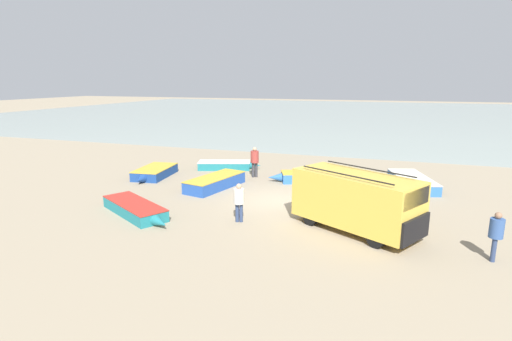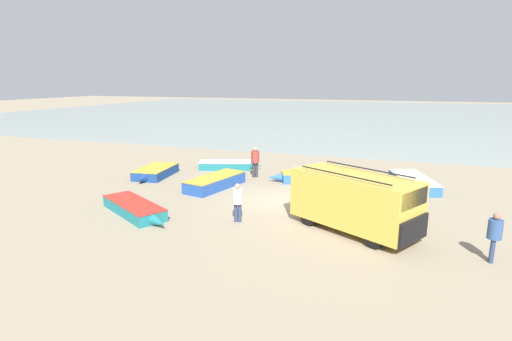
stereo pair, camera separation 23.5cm
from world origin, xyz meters
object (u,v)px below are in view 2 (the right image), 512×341
(fishing_rowboat_4, at_px, (217,181))
(fishing_rowboat_5, at_px, (227,165))
(fisherman_0, at_px, (495,233))
(fishing_rowboat_1, at_px, (155,172))
(fishing_rowboat_0, at_px, (312,177))
(parked_van, at_px, (355,200))
(fishing_rowboat_3, at_px, (412,181))
(fisherman_1, at_px, (238,199))
(fisherman_2, at_px, (255,159))
(fishing_rowboat_2, at_px, (135,209))

(fishing_rowboat_4, distance_m, fishing_rowboat_5, 4.51)
(fisherman_0, bearing_deg, fishing_rowboat_1, 171.89)
(fishing_rowboat_0, height_order, fishing_rowboat_5, fishing_rowboat_0)
(parked_van, distance_m, fisherman_0, 4.60)
(fishing_rowboat_5, bearing_deg, fishing_rowboat_3, -21.95)
(fishing_rowboat_4, xyz_separation_m, fisherman_0, (11.98, -5.28, 0.65))
(fishing_rowboat_0, distance_m, fishing_rowboat_1, 9.21)
(fishing_rowboat_4, height_order, fisherman_0, fisherman_0)
(fisherman_0, bearing_deg, fishing_rowboat_4, 168.76)
(fishing_rowboat_0, height_order, fisherman_0, fisherman_0)
(fishing_rowboat_1, distance_m, fisherman_0, 17.63)
(parked_van, bearing_deg, fishing_rowboat_4, -178.65)
(fishing_rowboat_1, bearing_deg, fishing_rowboat_4, 71.15)
(fishing_rowboat_4, height_order, fisherman_1, fisherman_1)
(parked_van, distance_m, fishing_rowboat_0, 7.57)
(fishing_rowboat_4, height_order, fisherman_2, fisherman_2)
(fisherman_2, bearing_deg, fishing_rowboat_4, -50.20)
(fishing_rowboat_4, bearing_deg, fisherman_1, -133.47)
(fishing_rowboat_2, bearing_deg, fishing_rowboat_3, 67.87)
(fishing_rowboat_1, distance_m, fishing_rowboat_5, 4.64)
(fishing_rowboat_0, relative_size, fishing_rowboat_4, 0.95)
(fishing_rowboat_2, xyz_separation_m, fisherman_2, (2.56, 8.03, 0.83))
(fishing_rowboat_1, relative_size, fishing_rowboat_2, 0.87)
(fishing_rowboat_0, distance_m, fishing_rowboat_3, 5.38)
(fisherman_0, height_order, fisherman_1, fisherman_0)
(parked_van, relative_size, fisherman_0, 3.17)
(parked_van, height_order, fisherman_2, parked_van)
(parked_van, distance_m, fishing_rowboat_5, 12.20)
(parked_van, xyz_separation_m, fishing_rowboat_2, (-8.98, -1.21, -0.96))
(fisherman_1, bearing_deg, fishing_rowboat_5, 12.68)
(fishing_rowboat_1, height_order, fisherman_1, fisherman_1)
(fishing_rowboat_2, height_order, fishing_rowboat_4, fishing_rowboat_4)
(fishing_rowboat_3, relative_size, fishing_rowboat_4, 1.05)
(parked_van, bearing_deg, fisherman_1, -143.39)
(fishing_rowboat_2, height_order, fisherman_0, fisherman_0)
(fishing_rowboat_2, relative_size, fishing_rowboat_4, 0.95)
(parked_van, distance_m, fishing_rowboat_3, 8.03)
(fisherman_1, bearing_deg, fishing_rowboat_3, -53.00)
(fishing_rowboat_3, relative_size, fisherman_0, 3.03)
(fisherman_0, bearing_deg, fisherman_2, 155.77)
(fishing_rowboat_3, xyz_separation_m, fishing_rowboat_5, (-11.15, 0.67, -0.03))
(fishing_rowboat_3, height_order, fisherman_1, fisherman_1)
(parked_van, xyz_separation_m, fishing_rowboat_5, (-8.89, 8.31, -0.96))
(fishing_rowboat_3, bearing_deg, fishing_rowboat_5, 69.41)
(fishing_rowboat_0, bearing_deg, fisherman_0, 111.06)
(fishing_rowboat_4, height_order, fishing_rowboat_5, fishing_rowboat_4)
(parked_van, bearing_deg, fishing_rowboat_0, 143.20)
(fishing_rowboat_0, xyz_separation_m, fisherman_1, (-1.45, -7.45, 0.68))
(fishing_rowboat_4, bearing_deg, fishing_rowboat_3, -56.87)
(fishing_rowboat_0, relative_size, fishing_rowboat_5, 1.09)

